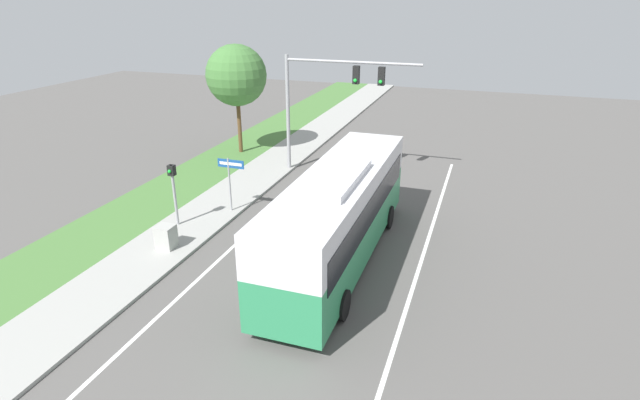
{
  "coord_description": "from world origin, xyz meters",
  "views": [
    {
      "loc": [
        5.34,
        -13.7,
        9.27
      ],
      "look_at": [
        -0.43,
        3.02,
        1.91
      ],
      "focal_mm": 28.0,
      "sensor_mm": 36.0,
      "label": 1
    }
  ],
  "objects_px": {
    "signal_gantry": "(327,91)",
    "street_sign": "(230,175)",
    "pedestrian_signal": "(173,185)",
    "bus": "(339,211)",
    "utility_cabinet": "(166,237)"
  },
  "relations": [
    {
      "from": "signal_gantry",
      "to": "street_sign",
      "type": "height_order",
      "value": "signal_gantry"
    },
    {
      "from": "pedestrian_signal",
      "to": "signal_gantry",
      "type": "bearing_deg",
      "value": 65.57
    },
    {
      "from": "pedestrian_signal",
      "to": "street_sign",
      "type": "height_order",
      "value": "pedestrian_signal"
    },
    {
      "from": "bus",
      "to": "pedestrian_signal",
      "type": "distance_m",
      "value": 7.38
    },
    {
      "from": "bus",
      "to": "utility_cabinet",
      "type": "relative_size",
      "value": 12.08
    },
    {
      "from": "bus",
      "to": "utility_cabinet",
      "type": "height_order",
      "value": "bus"
    },
    {
      "from": "street_sign",
      "to": "bus",
      "type": "bearing_deg",
      "value": -24.17
    },
    {
      "from": "pedestrian_signal",
      "to": "utility_cabinet",
      "type": "xyz_separation_m",
      "value": [
        0.8,
        -1.93,
        -1.34
      ]
    },
    {
      "from": "bus",
      "to": "pedestrian_signal",
      "type": "xyz_separation_m",
      "value": [
        -7.36,
        0.54,
        -0.11
      ]
    },
    {
      "from": "signal_gantry",
      "to": "street_sign",
      "type": "distance_m",
      "value": 7.39
    },
    {
      "from": "bus",
      "to": "signal_gantry",
      "type": "distance_m",
      "value": 10.04
    },
    {
      "from": "utility_cabinet",
      "to": "signal_gantry",
      "type": "bearing_deg",
      "value": 73.64
    },
    {
      "from": "signal_gantry",
      "to": "pedestrian_signal",
      "type": "height_order",
      "value": "signal_gantry"
    },
    {
      "from": "street_sign",
      "to": "utility_cabinet",
      "type": "relative_size",
      "value": 2.85
    },
    {
      "from": "street_sign",
      "to": "utility_cabinet",
      "type": "bearing_deg",
      "value": -99.97
    }
  ]
}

